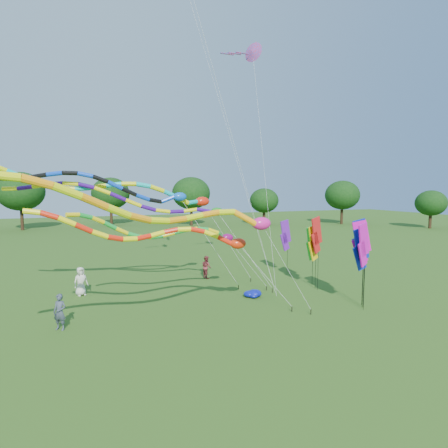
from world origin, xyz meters
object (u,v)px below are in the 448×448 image
object	(u,v)px
person_b	(60,312)
tube_kite_red	(169,235)
tube_kite_orange	(172,211)
person_c	(206,267)
blue_nylon_heap	(260,295)
person_a	(81,281)

from	to	relation	value
person_b	tube_kite_red	bearing A→B (deg)	18.16
tube_kite_red	tube_kite_orange	xyz separation A→B (m)	(-0.65, -3.35, 1.38)
tube_kite_red	person_c	distance (m)	10.53
tube_kite_orange	person_c	size ratio (longest dim) A/B	9.10
person_b	blue_nylon_heap	bearing A→B (deg)	37.03
person_b	person_c	world-z (taller)	person_b
tube_kite_red	tube_kite_orange	world-z (taller)	tube_kite_orange
tube_kite_red	blue_nylon_heap	size ratio (longest dim) A/B	9.97
blue_nylon_heap	person_b	xyz separation A→B (m)	(-11.39, -1.04, 0.67)
person_b	tube_kite_orange	bearing A→B (deg)	-13.83
tube_kite_red	person_a	xyz separation A→B (m)	(-4.14, 7.16, -3.65)
tube_kite_red	tube_kite_orange	distance (m)	3.68
person_c	person_a	bearing A→B (deg)	87.48
tube_kite_red	person_a	world-z (taller)	tube_kite_red
tube_kite_red	person_a	bearing A→B (deg)	124.54
tube_kite_orange	person_a	bearing A→B (deg)	94.82
blue_nylon_heap	person_b	distance (m)	11.45
tube_kite_orange	person_b	bearing A→B (deg)	120.81
tube_kite_red	person_b	world-z (taller)	tube_kite_red
person_c	tube_kite_red	bearing A→B (deg)	139.04
person_a	person_b	distance (m)	5.99
tube_kite_red	person_c	world-z (taller)	tube_kite_red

